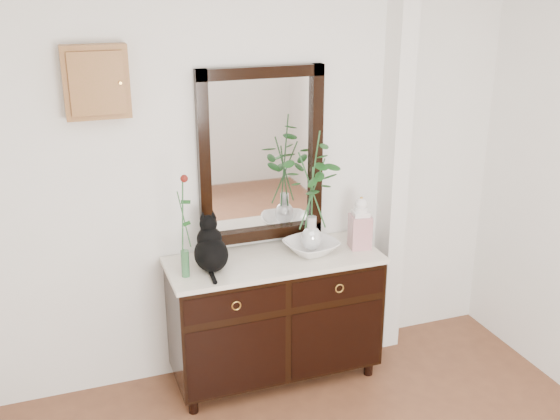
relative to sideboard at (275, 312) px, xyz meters
name	(u,v)px	position (x,y,z in m)	size (l,w,h in m)	color
wall_back	(246,171)	(-0.10, 0.25, 0.88)	(3.60, 0.04, 2.70)	white
pilaster	(394,160)	(0.90, 0.17, 0.88)	(0.12, 0.20, 2.70)	white
sideboard	(275,312)	(0.00, 0.00, 0.00)	(1.33, 0.52, 0.82)	black
wall_mirror	(262,156)	(0.00, 0.24, 0.97)	(0.80, 0.06, 1.10)	black
key_cabinet	(96,82)	(-0.95, 0.21, 1.48)	(0.35, 0.10, 0.40)	brown
cat	(211,244)	(-0.40, -0.02, 0.54)	(0.23, 0.28, 0.33)	black
lotus_bowl	(311,247)	(0.25, 0.00, 0.42)	(0.32, 0.32, 0.08)	white
vase_branches	(312,191)	(0.25, 0.00, 0.78)	(0.37, 0.37, 0.78)	silver
bud_vase_rose	(183,226)	(-0.57, -0.07, 0.69)	(0.08, 0.08, 0.63)	#34693E
ginger_jar	(360,222)	(0.57, -0.02, 0.55)	(0.13, 0.13, 0.34)	white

